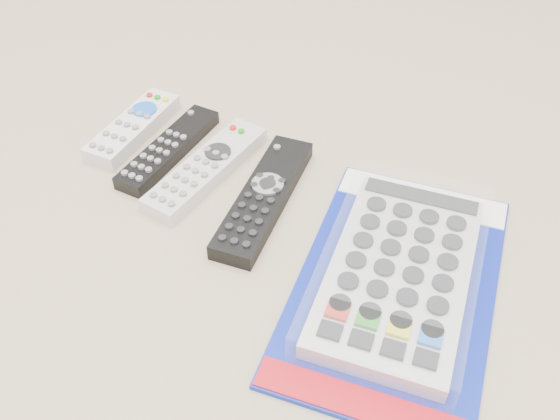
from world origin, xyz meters
The scene contains 5 objects.
remote_small_grey centered at (-0.21, 0.07, 0.01)m, with size 0.06×0.16×0.02m.
remote_slim_black centered at (-0.14, 0.06, 0.01)m, with size 0.05×0.18×0.02m.
remote_silver_dvd centered at (-0.07, 0.05, 0.01)m, with size 0.06×0.20×0.02m.
remote_large_black centered at (0.02, 0.04, 0.01)m, with size 0.09×0.22×0.02m.
jumbo_remote_packaged centered at (0.20, 0.01, 0.02)m, with size 0.26×0.36×0.04m.
Camera 1 is at (0.31, -0.42, 0.51)m, focal length 40.00 mm.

